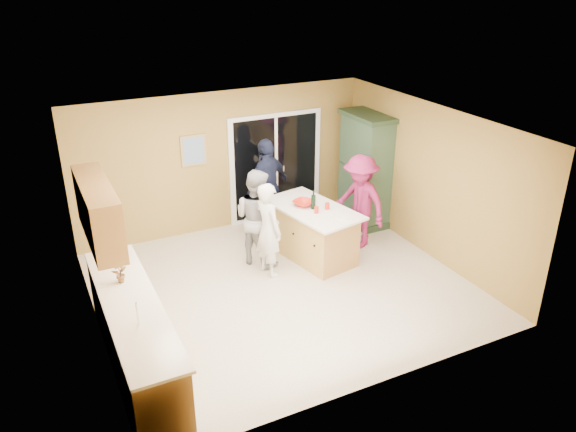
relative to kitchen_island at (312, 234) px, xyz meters
name	(u,v)px	position (x,y,z in m)	size (l,w,h in m)	color
floor	(282,287)	(-0.90, -0.70, -0.43)	(5.50, 5.50, 0.00)	silver
ceiling	(281,125)	(-0.90, -0.70, 2.17)	(5.50, 5.00, 0.10)	white
wall_back	(223,162)	(-0.90, 1.80, 0.87)	(5.50, 0.10, 2.60)	tan
wall_front	(379,293)	(-0.90, -3.20, 0.87)	(5.50, 0.10, 2.60)	tan
wall_left	(88,250)	(-3.65, -0.70, 0.87)	(0.10, 5.00, 2.60)	tan
wall_right	(430,182)	(1.85, -0.70, 0.87)	(0.10, 5.00, 2.60)	tan
left_cabinet_run	(137,342)	(-3.35, -1.75, 0.04)	(0.65, 3.05, 1.24)	tan
upper_cabinets	(98,212)	(-3.48, -0.90, 1.45)	(0.35, 1.60, 0.75)	tan
sliding_door	(276,167)	(0.15, 1.76, 0.62)	(1.90, 0.07, 2.10)	white
framed_picture	(194,150)	(-1.45, 1.78, 1.17)	(0.46, 0.04, 0.56)	tan
kitchen_island	(312,234)	(0.00, 0.00, 0.00)	(1.26, 1.88, 0.91)	tan
green_hutch	(365,171)	(1.59, 0.84, 0.62)	(0.61, 1.16, 2.14)	#243A25
woman_white	(268,230)	(-0.91, -0.21, 0.36)	(0.57, 0.38, 1.57)	silver
woman_grey	(257,217)	(-0.92, 0.23, 0.40)	(0.80, 0.62, 1.65)	#A0A0A3
woman_navy	(268,187)	(-0.27, 1.22, 0.48)	(1.06, 0.44, 1.81)	#1B1F3B
woman_magenta	(360,201)	(0.95, 0.01, 0.41)	(1.09, 0.62, 1.68)	maroon
serving_bowl	(304,203)	(-0.09, 0.15, 0.52)	(0.34, 0.34, 0.08)	red
tulip_vase	(119,270)	(-3.35, -1.08, 0.69)	(0.19, 0.13, 0.36)	#B51223
tumbler_near	(327,206)	(0.19, -0.16, 0.54)	(0.08, 0.08, 0.11)	red
tumbler_far	(316,210)	(-0.04, -0.22, 0.54)	(0.07, 0.07, 0.11)	red
wine_bottle	(313,202)	(-0.01, -0.05, 0.61)	(0.08, 0.08, 0.33)	black
white_plate	(343,218)	(0.24, -0.58, 0.49)	(0.19, 0.19, 0.01)	white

